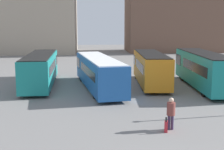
{
  "coord_description": "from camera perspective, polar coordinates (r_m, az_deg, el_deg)",
  "views": [
    {
      "loc": [
        -3.09,
        -9.72,
        5.81
      ],
      "look_at": [
        -1.26,
        13.52,
        2.01
      ],
      "focal_mm": 50.0,
      "sensor_mm": 36.0,
      "label": 1
    }
  ],
  "objects": [
    {
      "name": "traveler",
      "position": [
        17.67,
        10.73,
        -6.44
      ],
      "size": [
        0.57,
        0.57,
        1.82
      ],
      "rotation": [
        0.0,
        0.0,
        1.32
      ],
      "color": "#382D4C",
      "rests_on": "ground_plane"
    },
    {
      "name": "suitcase",
      "position": [
        17.45,
        9.85,
        -9.25
      ],
      "size": [
        0.26,
        0.38,
        0.87
      ],
      "rotation": [
        0.0,
        0.0,
        1.32
      ],
      "color": "#B7232D",
      "rests_on": "ground_plane"
    },
    {
      "name": "building_block_left",
      "position": [
        68.66,
        -18.5,
        12.64
      ],
      "size": [
        27.51,
        14.68,
        20.82
      ],
      "color": "tan",
      "rests_on": "ground_plane"
    },
    {
      "name": "bus_0",
      "position": [
        30.63,
        -12.93,
        1.2
      ],
      "size": [
        2.87,
        11.59,
        3.0
      ],
      "rotation": [
        0.0,
        0.0,
        1.6
      ],
      "color": "#19847F",
      "rests_on": "ground_plane"
    },
    {
      "name": "bus_2",
      "position": [
        30.43,
        7.08,
        1.36
      ],
      "size": [
        3.01,
        10.13,
        3.06
      ],
      "rotation": [
        0.0,
        0.0,
        1.51
      ],
      "color": "orange",
      "rests_on": "ground_plane"
    },
    {
      "name": "bus_1",
      "position": [
        28.46,
        -2.5,
        0.68
      ],
      "size": [
        4.33,
        12.67,
        2.85
      ],
      "rotation": [
        0.0,
        0.0,
        1.72
      ],
      "color": "#1E56A3",
      "rests_on": "ground_plane"
    },
    {
      "name": "bus_3",
      "position": [
        30.03,
        16.41,
        1.14
      ],
      "size": [
        3.27,
        12.06,
        3.22
      ],
      "rotation": [
        0.0,
        0.0,
        1.51
      ],
      "color": "#19847F",
      "rests_on": "ground_plane"
    }
  ]
}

